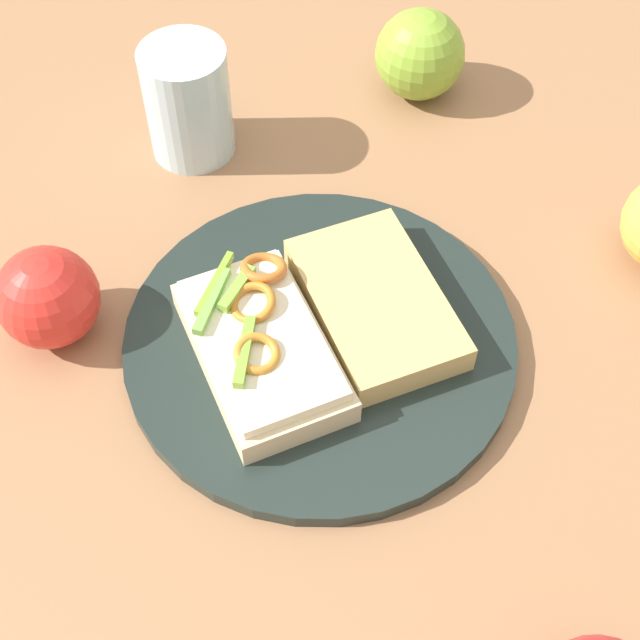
# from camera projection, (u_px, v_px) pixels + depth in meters

# --- Properties ---
(ground_plane) EXTENTS (2.00, 2.00, 0.00)m
(ground_plane) POSITION_uv_depth(u_px,v_px,m) (320.00, 346.00, 0.69)
(ground_plane) COLOR #986A47
(ground_plane) RESTS_ON ground
(plate) EXTENTS (0.29, 0.29, 0.01)m
(plate) POSITION_uv_depth(u_px,v_px,m) (320.00, 341.00, 0.69)
(plate) COLOR #1E2926
(plate) RESTS_ON ground_plane
(sandwich) EXTENTS (0.10, 0.16, 0.05)m
(sandwich) POSITION_uv_depth(u_px,v_px,m) (259.00, 342.00, 0.66)
(sandwich) COLOR beige
(sandwich) RESTS_ON plate
(bread_slice_side) EXTENTS (0.10, 0.16, 0.02)m
(bread_slice_side) POSITION_uv_depth(u_px,v_px,m) (378.00, 306.00, 0.69)
(bread_slice_side) COLOR tan
(bread_slice_side) RESTS_ON plate
(apple_0) EXTENTS (0.09, 0.09, 0.08)m
(apple_0) POSITION_uv_depth(u_px,v_px,m) (420.00, 54.00, 0.84)
(apple_0) COLOR #81AA33
(apple_0) RESTS_ON ground_plane
(apple_2) EXTENTS (0.09, 0.09, 0.08)m
(apple_2) POSITION_uv_depth(u_px,v_px,m) (47.00, 297.00, 0.67)
(apple_2) COLOR red
(apple_2) RESTS_ON ground_plane
(drinking_glass) EXTENTS (0.07, 0.07, 0.10)m
(drinking_glass) POSITION_uv_depth(u_px,v_px,m) (188.00, 102.00, 0.78)
(drinking_glass) COLOR silver
(drinking_glass) RESTS_ON ground_plane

